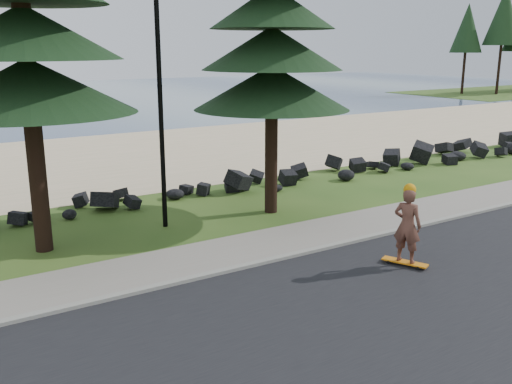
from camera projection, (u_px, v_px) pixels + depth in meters
ground at (217, 259)px, 14.29m from camera, size 160.00×160.00×0.00m
road at (333, 332)px, 10.60m from camera, size 160.00×7.00×0.02m
kerb at (235, 269)px, 13.54m from camera, size 160.00×0.20×0.10m
sidewalk at (213, 255)px, 14.44m from camera, size 160.00×2.00×0.08m
beach_sand at (66, 163)px, 26.16m from camera, size 160.00×15.00×0.01m
seawall_boulders at (136, 208)px, 18.87m from camera, size 60.00×2.40×1.10m
lamp_post at (160, 85)px, 15.89m from camera, size 0.25×0.14×8.14m
skateboarder at (407, 226)px, 13.57m from camera, size 0.70×1.11×2.04m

